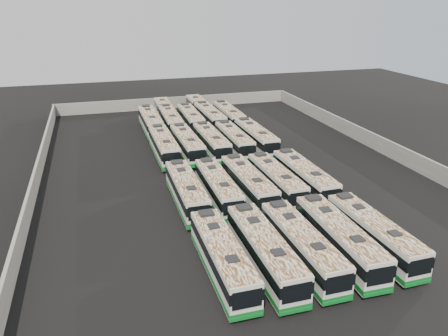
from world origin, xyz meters
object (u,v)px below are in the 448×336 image
bus_midfront_far_left (186,191)px  bus_midback_far_right (256,137)px  bus_midback_right (234,140)px  bus_back_far_left (150,122)px  bus_back_left (168,116)px  bus_front_center (302,246)px  bus_midfront_left (218,188)px  bus_midback_center (211,142)px  bus_front_left (264,251)px  bus_midfront_center (248,183)px  bus_midback_left (187,144)px  bus_midfront_far_right (304,177)px  bus_back_right (205,113)px  bus_front_right (339,239)px  bus_back_far_right (229,116)px  bus_midback_far_left (164,146)px  bus_front_far_left (222,257)px  bus_front_far_right (374,234)px  bus_back_center (191,119)px  bus_midfront_right (276,180)px

bus_midfront_far_left → bus_midback_far_right: bus_midback_far_right is taller
bus_midback_right → bus_back_far_left: bearing=127.3°
bus_back_left → bus_midfront_far_left: bearing=-94.9°
bus_front_center → bus_midfront_left: size_ratio=1.02×
bus_midback_center → bus_midback_far_right: bearing=0.5°
bus_front_left → bus_midfront_center: bearing=75.8°
bus_midback_left → bus_back_far_left: 13.24m
bus_midfront_center → bus_midback_right: size_ratio=1.02×
bus_midfront_center → bus_midback_far_right: size_ratio=0.98×
bus_midfront_far_right → bus_midback_far_right: bearing=89.5°
bus_midback_center → bus_back_right: bus_back_right is taller
bus_midfront_center → bus_back_far_left: bus_back_far_left is taller
bus_front_right → bus_back_right: size_ratio=0.64×
bus_front_right → bus_midfront_left: bearing=118.3°
bus_midfront_center → bus_back_far_right: bearing=75.7°
bus_back_left → bus_midfront_far_right: bearing=-71.3°
bus_midback_far_left → bus_front_far_left: bearing=-90.4°
bus_front_left → bus_back_far_left: (-3.33, 40.90, -0.00)m
bus_front_center → bus_midfront_far_left: size_ratio=1.00×
bus_midback_far_left → bus_back_right: 18.69m
bus_front_center → bus_midfront_left: 13.38m
bus_front_far_right → bus_midback_far_left: bearing=114.0°
bus_midfront_far_right → bus_back_left: (-9.73, 31.19, -0.04)m
bus_midfront_center → bus_midback_left: (-3.41, 15.06, 0.00)m
bus_front_right → bus_midfront_center: size_ratio=1.02×
bus_front_right → bus_midback_far_right: bus_midback_far_right is taller
bus_front_far_right → bus_midback_right: size_ratio=1.00×
bus_midfront_far_right → bus_back_center: (-6.51, 28.01, -0.04)m
bus_midback_far_right → bus_back_center: bus_midback_far_right is taller
bus_back_far_left → bus_midback_center: bearing=-63.4°
bus_midback_right → bus_back_right: (-0.12, 16.01, 0.07)m
bus_midfront_right → bus_back_left: bus_back_left is taller
bus_back_far_left → bus_midback_right: bearing=-53.0°
bus_midback_left → bus_midback_center: bus_midback_center is taller
bus_back_left → bus_back_right: size_ratio=0.98×
bus_midback_right → bus_midback_far_right: bus_midback_far_right is taller
bus_midfront_far_left → bus_midback_far_right: size_ratio=0.97×
bus_front_left → bus_midback_far_right: size_ratio=0.99×
bus_midback_left → bus_midfront_left: bearing=-90.7°
bus_midfront_far_left → bus_midfront_right: 9.92m
bus_front_left → bus_back_right: 44.47m
bus_front_center → bus_front_far_left: bearing=177.4°
bus_midfront_far_left → bus_back_left: (3.38, 30.99, -0.01)m
bus_midfront_center → bus_back_center: bus_midfront_center is taller
bus_midfront_far_right → bus_midback_far_left: size_ratio=1.00×
bus_front_center → bus_back_far_left: (-6.50, 40.93, 0.03)m
bus_front_right → bus_back_left: (-6.57, 43.94, -0.04)m
bus_midback_left → bus_midback_far_right: bus_midback_far_right is taller
bus_midfront_right → bus_back_left: bearing=101.1°
bus_front_far_right → bus_midback_right: 28.19m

